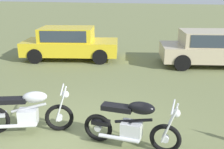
{
  "coord_description": "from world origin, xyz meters",
  "views": [
    {
      "loc": [
        2.12,
        -4.14,
        2.98
      ],
      "look_at": [
        0.09,
        2.21,
        0.83
      ],
      "focal_mm": 41.76,
      "sensor_mm": 36.0,
      "label": 1
    }
  ],
  "objects": [
    {
      "name": "ground_plane",
      "position": [
        0.0,
        0.0,
        0.0
      ],
      "size": [
        120.0,
        120.0,
        0.0
      ],
      "primitive_type": "plane",
      "color": "olive"
    },
    {
      "name": "car_yellow",
      "position": [
        -3.23,
        6.27,
        0.8
      ],
      "size": [
        4.49,
        2.79,
        1.43
      ],
      "rotation": [
        0.0,
        0.0,
        0.27
      ],
      "color": "gold",
      "rests_on": "ground"
    },
    {
      "name": "motorcycle_silver",
      "position": [
        -1.16,
        0.16,
        0.48
      ],
      "size": [
        1.87,
        1.03,
        1.02
      ],
      "rotation": [
        0.0,
        0.0,
        0.4
      ],
      "color": "black",
      "rests_on": "ground"
    },
    {
      "name": "car_beige",
      "position": [
        2.8,
        7.11,
        0.8
      ],
      "size": [
        4.47,
        2.81,
        1.43
      ],
      "rotation": [
        0.0,
        0.0,
        0.25
      ],
      "color": "#BCAD8C",
      "rests_on": "ground"
    },
    {
      "name": "motorcycle_black",
      "position": [
        1.11,
        0.28,
        0.49
      ],
      "size": [
        1.97,
        0.64,
        1.02
      ],
      "rotation": [
        0.0,
        0.0,
        0.0
      ],
      "color": "black",
      "rests_on": "ground"
    }
  ]
}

